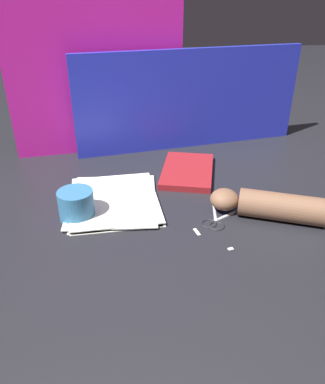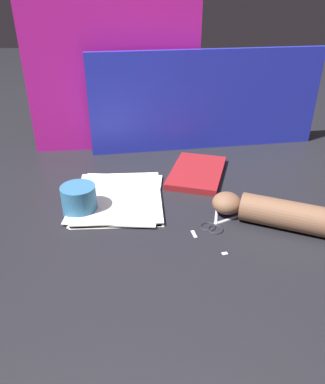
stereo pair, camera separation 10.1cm
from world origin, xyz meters
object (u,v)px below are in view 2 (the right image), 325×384
at_px(hand_forearm, 270,212).
at_px(mug, 77,200).
at_px(paper_stack, 117,198).
at_px(scissors, 216,221).
at_px(book_closed, 196,172).

xyz_separation_m(hand_forearm, mug, (-0.51, 0.06, 0.00)).
xyz_separation_m(paper_stack, scissors, (0.28, -0.12, -0.00)).
relative_size(paper_stack, mug, 3.31).
xyz_separation_m(scissors, hand_forearm, (0.13, -0.01, 0.03)).
height_order(hand_forearm, mug, mug).
height_order(scissors, mug, mug).
bearing_deg(mug, hand_forearm, -6.52).
bearing_deg(hand_forearm, mug, 173.48).
distance_m(paper_stack, hand_forearm, 0.43).
bearing_deg(mug, book_closed, 33.86).
xyz_separation_m(paper_stack, mug, (-0.10, -0.07, 0.03)).
bearing_deg(paper_stack, mug, -144.40).
relative_size(hand_forearm, mug, 3.26).
bearing_deg(hand_forearm, book_closed, 120.34).
bearing_deg(mug, paper_stack, 35.60).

